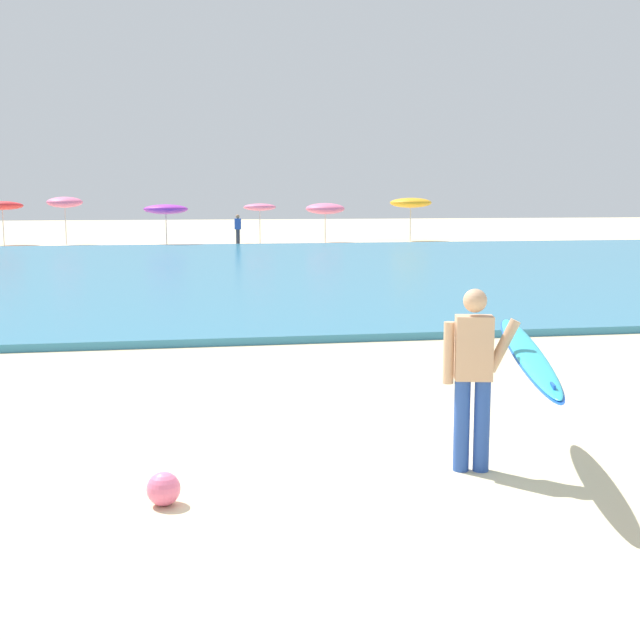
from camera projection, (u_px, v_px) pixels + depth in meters
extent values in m
plane|color=beige|center=(225.00, 464.00, 8.19)|extent=(160.00, 160.00, 0.00)
cube|color=teal|center=(184.00, 271.00, 28.08)|extent=(120.00, 28.00, 0.14)
cylinder|color=#284CA3|center=(462.00, 425.00, 7.94)|extent=(0.15, 0.15, 0.88)
cylinder|color=#284CA3|center=(482.00, 425.00, 7.93)|extent=(0.15, 0.15, 0.88)
cube|color=tan|center=(474.00, 348.00, 7.83)|extent=(0.38, 0.29, 0.60)
sphere|color=tan|center=(475.00, 301.00, 7.77)|extent=(0.22, 0.22, 0.22)
cylinder|color=tan|center=(449.00, 353.00, 7.85)|extent=(0.10, 0.10, 0.58)
cylinder|color=tan|center=(503.00, 346.00, 7.83)|extent=(0.33, 0.17, 0.51)
ellipsoid|color=#33BCD6|center=(528.00, 354.00, 7.81)|extent=(0.86, 2.62, 0.34)
ellipsoid|color=blue|center=(528.00, 356.00, 7.81)|extent=(0.91, 2.72, 0.30)
cube|color=blue|center=(553.00, 392.00, 6.79)|extent=(0.05, 0.14, 0.14)
cylinder|color=beige|center=(3.00, 226.00, 43.16)|extent=(0.05, 0.05, 1.95)
ellipsoid|color=red|center=(2.00, 206.00, 43.00)|extent=(2.08, 2.10, 0.56)
cylinder|color=beige|center=(66.00, 224.00, 43.60)|extent=(0.05, 0.05, 2.09)
ellipsoid|color=pink|center=(65.00, 202.00, 43.43)|extent=(1.80, 1.81, 0.60)
cylinder|color=beige|center=(166.00, 228.00, 42.47)|extent=(0.05, 0.05, 1.77)
ellipsoid|color=purple|center=(166.00, 209.00, 42.33)|extent=(2.20, 2.22, 0.57)
cylinder|color=beige|center=(260.00, 226.00, 44.49)|extent=(0.05, 0.05, 1.86)
ellipsoid|color=pink|center=(260.00, 207.00, 44.35)|extent=(1.70, 1.71, 0.44)
cylinder|color=beige|center=(325.00, 226.00, 45.63)|extent=(0.05, 0.05, 1.73)
ellipsoid|color=pink|center=(325.00, 209.00, 45.49)|extent=(2.10, 2.10, 0.61)
cylinder|color=beige|center=(410.00, 223.00, 47.01)|extent=(0.05, 0.05, 2.03)
ellipsoid|color=#F4A31E|center=(411.00, 203.00, 46.85)|extent=(2.30, 2.31, 0.58)
cylinder|color=#383842|center=(238.00, 238.00, 42.50)|extent=(0.20, 0.20, 0.84)
cube|color=#2D4CA5|center=(238.00, 224.00, 42.40)|extent=(0.32, 0.20, 0.54)
sphere|color=#9E7051|center=(238.00, 216.00, 42.34)|extent=(0.20, 0.20, 0.20)
sphere|color=pink|center=(164.00, 489.00, 7.09)|extent=(0.29, 0.29, 0.29)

